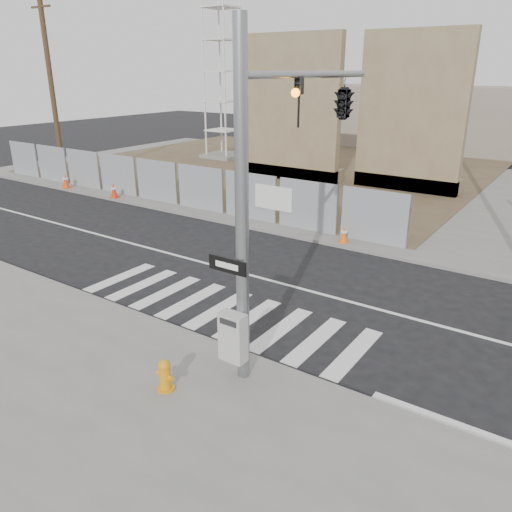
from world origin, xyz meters
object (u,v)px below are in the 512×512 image
Objects in this scene: signal_pole at (314,138)px; crane_tower at (221,25)px; traffic_cone_d at (344,234)px; traffic_cone_c at (257,210)px; traffic_cone_a at (66,181)px; traffic_cone_b at (114,190)px; fire_hydrant at (165,375)px.

crane_tower is (-17.49, 19.05, 4.24)m from signal_pole.
signal_pole is 8.01m from traffic_cone_d.
traffic_cone_d is at bearing -10.70° from traffic_cone_c.
traffic_cone_d is (16.52, 0.16, -0.08)m from traffic_cone_a.
signal_pole reaches higher than traffic_cone_a.
signal_pole is at bearing -18.71° from traffic_cone_a.
signal_pole is 8.72× the size of traffic_cone_a.
traffic_cone_d is at bearing -39.13° from crane_tower.
crane_tower reaches higher than signal_pole.
traffic_cone_b is (3.92, 0.00, -0.02)m from traffic_cone_a.
fire_hydrant is 12.61m from traffic_cone_c.
crane_tower is 28.07× the size of traffic_cone_d.
fire_hydrant is 10.54m from traffic_cone_d.
traffic_cone_c is at bearing 4.83° from traffic_cone_a.
traffic_cone_c is (11.00, -11.77, -8.56)m from crane_tower.
traffic_cone_a is 1.13× the size of traffic_cone_c.
traffic_cone_c is 1.10× the size of traffic_cone_d.
traffic_cone_b is at bearing 156.75° from signal_pole.
fire_hydrant is at bearing -37.24° from traffic_cone_b.
traffic_cone_a is at bearing -179.44° from traffic_cone_d.
traffic_cone_a is at bearing 161.29° from signal_pole.
signal_pole is 10.82× the size of traffic_cone_d.
fire_hydrant is 1.05× the size of traffic_cone_d.
signal_pole is 10.29× the size of fire_hydrant.
traffic_cone_a reaches higher than traffic_cone_c.
crane_tower is at bearing 137.55° from fire_hydrant.
traffic_cone_c is at bearing 127.91° from fire_hydrant.
traffic_cone_b reaches higher than traffic_cone_d.
traffic_cone_d is (15.51, -12.62, -8.59)m from crane_tower.
crane_tower is 15.64m from traffic_cone_b.
traffic_cone_c is (8.09, 1.01, -0.02)m from traffic_cone_b.
traffic_cone_c is (12.00, 1.01, -0.04)m from traffic_cone_a.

